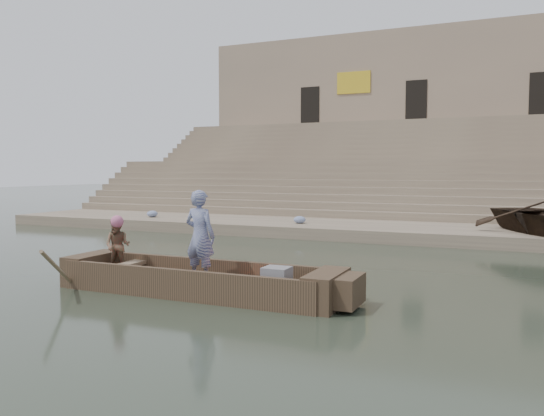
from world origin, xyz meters
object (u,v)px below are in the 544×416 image
Objects in this scene: main_rowboat at (198,288)px; television at (276,278)px; standing_man at (200,236)px; rowing_man at (118,246)px.

television is (1.62, 0.00, 0.31)m from main_rowboat.
main_rowboat is 10.87× the size of television.
standing_man is 2.06m from rowing_man.
rowing_man is 3.64m from television.
main_rowboat is 0.98m from standing_man.
television is at bearing -18.46° from rowing_man.
standing_man is 3.79× the size of television.
rowing_man is at bearing 2.19° from standing_man.
standing_man is at bearing 178.70° from television.
standing_man reaches higher than television.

